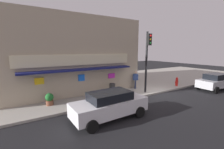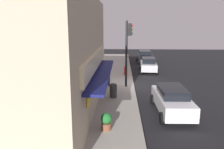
# 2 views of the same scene
# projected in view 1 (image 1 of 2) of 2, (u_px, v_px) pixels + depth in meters

# --- Properties ---
(ground_plane) EXTENTS (61.44, 61.44, 0.00)m
(ground_plane) POSITION_uv_depth(u_px,v_px,m) (158.00, 94.00, 13.51)
(ground_plane) COLOR black
(sidewalk) EXTENTS (40.96, 11.77, 0.16)m
(sidewalk) POSITION_uv_depth(u_px,v_px,m) (121.00, 81.00, 18.44)
(sidewalk) COLOR #A39E93
(sidewalk) RESTS_ON ground_plane
(corner_building) EXTENTS (12.08, 9.15, 6.53)m
(corner_building) POSITION_uv_depth(u_px,v_px,m) (65.00, 55.00, 15.29)
(corner_building) COLOR tan
(corner_building) RESTS_ON sidewalk
(traffic_light) EXTENTS (0.32, 0.58, 5.26)m
(traffic_light) POSITION_uv_depth(u_px,v_px,m) (147.00, 54.00, 12.94)
(traffic_light) COLOR black
(traffic_light) RESTS_ON sidewalk
(fire_hydrant) EXTENTS (0.50, 0.26, 0.90)m
(fire_hydrant) POSITION_uv_depth(u_px,v_px,m) (177.00, 82.00, 15.84)
(fire_hydrant) COLOR red
(fire_hydrant) RESTS_ON sidewalk
(trash_can) EXTENTS (0.51, 0.51, 0.94)m
(trash_can) POSITION_uv_depth(u_px,v_px,m) (112.00, 89.00, 12.76)
(trash_can) COLOR #2D2D2D
(trash_can) RESTS_ON sidewalk
(pedestrian) EXTENTS (0.48, 0.46, 1.68)m
(pedestrian) POSITION_uv_depth(u_px,v_px,m) (135.00, 79.00, 14.77)
(pedestrian) COLOR navy
(pedestrian) RESTS_ON sidewalk
(potted_plant_by_doorway) EXTENTS (0.54, 0.54, 0.83)m
(potted_plant_by_doorway) POSITION_uv_depth(u_px,v_px,m) (49.00, 99.00, 10.30)
(potted_plant_by_doorway) COLOR brown
(potted_plant_by_doorway) RESTS_ON sidewalk
(parked_car_white) EXTENTS (4.44, 1.99, 1.58)m
(parked_car_white) POSITION_uv_depth(u_px,v_px,m) (110.00, 105.00, 8.58)
(parked_car_white) COLOR silver
(parked_car_white) RESTS_ON ground_plane
(parked_car_silver) EXTENTS (4.03, 2.06, 1.59)m
(parked_car_silver) POSITION_uv_depth(u_px,v_px,m) (215.00, 81.00, 14.86)
(parked_car_silver) COLOR #B7B7BC
(parked_car_silver) RESTS_ON ground_plane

